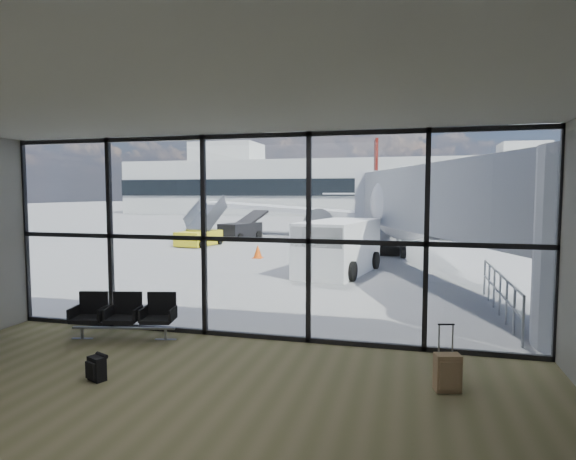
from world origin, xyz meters
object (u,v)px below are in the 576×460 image
at_px(airliner, 385,200).
at_px(belt_loader, 242,230).
at_px(seating_row, 125,313).
at_px(service_van, 338,246).
at_px(mobile_stairs, 200,236).
at_px(backpack, 96,368).
at_px(suitcase, 448,372).

relative_size(airliner, belt_loader, 7.68).
xyz_separation_m(seating_row, belt_loader, (-5.28, 22.20, 0.10)).
relative_size(service_van, mobile_stairs, 1.40).
bearing_deg(seating_row, mobile_stairs, 97.63).
xyz_separation_m(airliner, belt_loader, (-9.48, -5.84, -2.04)).
bearing_deg(backpack, mobile_stairs, 133.84).
bearing_deg(seating_row, belt_loader, 91.20).
xyz_separation_m(seating_row, mobile_stairs, (-6.41, 17.80, 0.03)).
bearing_deg(seating_row, service_van, 59.22).
bearing_deg(service_van, backpack, -89.77).
distance_m(service_van, belt_loader, 15.12).
height_order(backpack, suitcase, suitcase).
height_order(airliner, mobile_stairs, airliner).
distance_m(airliner, mobile_stairs, 14.90).
xyz_separation_m(suitcase, airliner, (-2.52, 29.35, 2.37)).
xyz_separation_m(backpack, belt_loader, (-6.20, 24.51, 0.43)).
height_order(suitcase, airliner, airliner).
bearing_deg(suitcase, service_van, 92.33).
xyz_separation_m(belt_loader, mobile_stairs, (-1.13, -4.40, -0.07)).
distance_m(service_van, mobile_stairs, 12.61).
distance_m(seating_row, suitcase, 6.85).
height_order(seating_row, mobile_stairs, mobile_stairs).
bearing_deg(service_van, mobile_stairs, 151.58).
relative_size(backpack, mobile_stairs, 0.13).
distance_m(belt_loader, mobile_stairs, 4.54).
height_order(seating_row, airliner, airliner).
xyz_separation_m(seating_row, airliner, (4.20, 28.05, 2.14)).
distance_m(backpack, mobile_stairs, 21.41).
relative_size(seating_row, airliner, 0.07).
distance_m(suitcase, belt_loader, 26.40).
bearing_deg(airliner, suitcase, -91.94).
bearing_deg(service_van, suitcase, -61.45).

